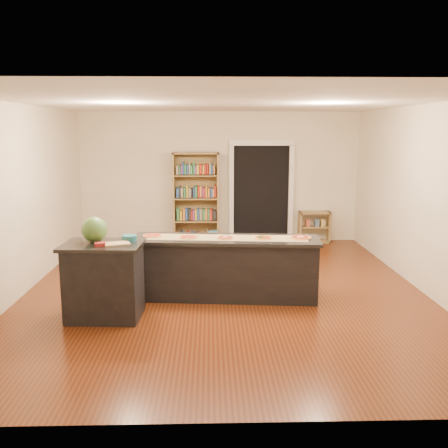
{
  "coord_description": "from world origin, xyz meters",
  "views": [
    {
      "loc": [
        -0.21,
        -7.29,
        2.42
      ],
      "look_at": [
        0.0,
        0.2,
        1.0
      ],
      "focal_mm": 40.0,
      "sensor_mm": 36.0,
      "label": 1
    }
  ],
  "objects_px": {
    "low_shelf": "(314,227)",
    "watermelon": "(94,229)",
    "side_counter": "(104,280)",
    "kitchen_island": "(226,268)",
    "bookshelf": "(196,198)",
    "waste_bin": "(213,238)"
  },
  "relations": [
    {
      "from": "side_counter",
      "to": "low_shelf",
      "type": "bearing_deg",
      "value": 53.26
    },
    {
      "from": "watermelon",
      "to": "low_shelf",
      "type": "bearing_deg",
      "value": 48.77
    },
    {
      "from": "kitchen_island",
      "to": "side_counter",
      "type": "height_order",
      "value": "side_counter"
    },
    {
      "from": "waste_bin",
      "to": "watermelon",
      "type": "height_order",
      "value": "watermelon"
    },
    {
      "from": "bookshelf",
      "to": "side_counter",
      "type": "bearing_deg",
      "value": -103.96
    },
    {
      "from": "kitchen_island",
      "to": "bookshelf",
      "type": "bearing_deg",
      "value": 103.56
    },
    {
      "from": "low_shelf",
      "to": "watermelon",
      "type": "xyz_separation_m",
      "value": [
        -3.75,
        -4.28,
        0.82
      ]
    },
    {
      "from": "side_counter",
      "to": "watermelon",
      "type": "xyz_separation_m",
      "value": [
        -0.11,
        0.08,
        0.66
      ]
    },
    {
      "from": "bookshelf",
      "to": "watermelon",
      "type": "distance_m",
      "value": 4.42
    },
    {
      "from": "side_counter",
      "to": "kitchen_island",
      "type": "bearing_deg",
      "value": 28.88
    },
    {
      "from": "low_shelf",
      "to": "waste_bin",
      "type": "distance_m",
      "value": 2.22
    },
    {
      "from": "low_shelf",
      "to": "waste_bin",
      "type": "height_order",
      "value": "low_shelf"
    },
    {
      "from": "bookshelf",
      "to": "waste_bin",
      "type": "distance_m",
      "value": 0.92
    },
    {
      "from": "low_shelf",
      "to": "waste_bin",
      "type": "bearing_deg",
      "value": -174.49
    },
    {
      "from": "side_counter",
      "to": "waste_bin",
      "type": "relative_size",
      "value": 3.31
    },
    {
      "from": "waste_bin",
      "to": "side_counter",
      "type": "bearing_deg",
      "value": -109.14
    },
    {
      "from": "kitchen_island",
      "to": "low_shelf",
      "type": "relative_size",
      "value": 3.97
    },
    {
      "from": "side_counter",
      "to": "low_shelf",
      "type": "relative_size",
      "value": 1.49
    },
    {
      "from": "low_shelf",
      "to": "kitchen_island",
      "type": "bearing_deg",
      "value": -119.67
    },
    {
      "from": "kitchen_island",
      "to": "side_counter",
      "type": "xyz_separation_m",
      "value": [
        -1.6,
        -0.77,
        0.06
      ]
    },
    {
      "from": "kitchen_island",
      "to": "bookshelf",
      "type": "xyz_separation_m",
      "value": [
        -0.52,
        3.56,
        0.53
      ]
    },
    {
      "from": "low_shelf",
      "to": "watermelon",
      "type": "distance_m",
      "value": 5.75
    }
  ]
}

